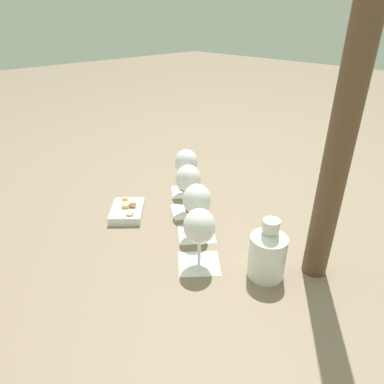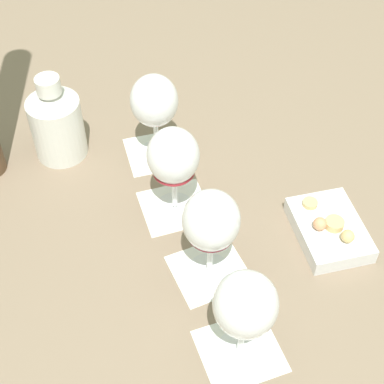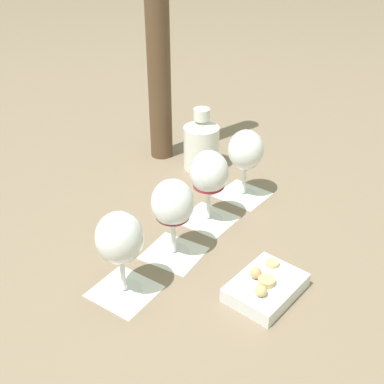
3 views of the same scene
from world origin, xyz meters
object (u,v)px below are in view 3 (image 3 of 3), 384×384
at_px(wine_glass_2, 173,206).
at_px(ceramic_vase, 201,143).
at_px(wine_glass_1, 209,175).
at_px(wine_glass_3, 120,242).
at_px(snack_dish, 266,287).
at_px(umbrella_pole, 157,20).
at_px(wine_glass_0, 246,153).

height_order(wine_glass_2, ceramic_vase, wine_glass_2).
xyz_separation_m(wine_glass_1, wine_glass_3, (0.18, 0.23, -0.00)).
height_order(wine_glass_1, wine_glass_3, same).
height_order(ceramic_vase, snack_dish, ceramic_vase).
bearing_deg(umbrella_pole, ceramic_vase, 142.77).
bearing_deg(wine_glass_2, umbrella_pole, -86.73).
bearing_deg(snack_dish, wine_glass_1, -70.73).
bearing_deg(wine_glass_0, umbrella_pole, -49.18).
relative_size(ceramic_vase, umbrella_pole, 0.23).
bearing_deg(wine_glass_1, wine_glass_0, -132.35).
distance_m(wine_glass_2, ceramic_vase, 0.39).
bearing_deg(wine_glass_0, wine_glass_1, 47.65).
relative_size(wine_glass_1, umbrella_pole, 0.23).
distance_m(wine_glass_3, snack_dish, 0.28).
relative_size(wine_glass_1, snack_dish, 0.97).
relative_size(wine_glass_3, umbrella_pole, 0.23).
distance_m(wine_glass_1, umbrella_pole, 0.44).
distance_m(wine_glass_0, wine_glass_2, 0.29).
bearing_deg(wine_glass_1, wine_glass_3, 52.69).
bearing_deg(wine_glass_3, wine_glass_2, -130.76).
xyz_separation_m(wine_glass_1, umbrella_pole, (0.11, -0.34, 0.26)).
xyz_separation_m(wine_glass_2, wine_glass_3, (0.10, 0.11, -0.00)).
xyz_separation_m(wine_glass_3, snack_dish, (-0.26, 0.02, -0.10)).
bearing_deg(ceramic_vase, wine_glass_0, 121.81).
height_order(wine_glass_0, snack_dish, wine_glass_0).
xyz_separation_m(wine_glass_0, ceramic_vase, (0.10, -0.15, -0.04)).
bearing_deg(wine_glass_3, wine_glass_0, -128.97).
xyz_separation_m(wine_glass_0, wine_glass_2, (0.18, 0.23, 0.00)).
xyz_separation_m(wine_glass_0, wine_glass_1, (0.10, 0.11, 0.00)).
xyz_separation_m(wine_glass_2, ceramic_vase, (-0.08, -0.38, -0.04)).
distance_m(wine_glass_2, snack_dish, 0.24).
bearing_deg(wine_glass_2, snack_dish, 142.64).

